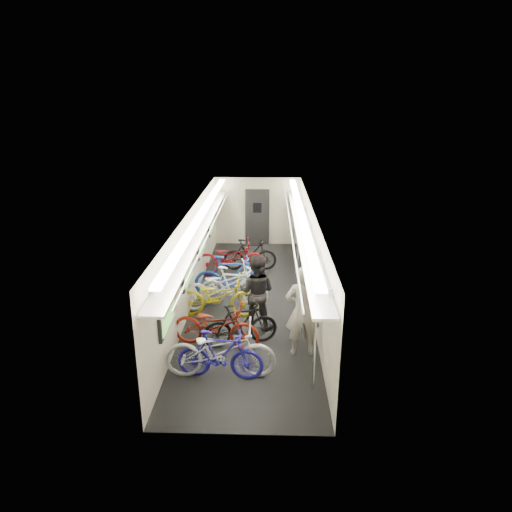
# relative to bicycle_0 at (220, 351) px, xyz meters

# --- Properties ---
(train_car_shell) EXTENTS (10.00, 10.00, 10.00)m
(train_car_shell) POSITION_rel_bicycle_0_xyz_m (0.08, 4.14, 1.11)
(train_car_shell) COLOR black
(train_car_shell) RESTS_ON ground
(bicycle_0) EXTENTS (2.09, 0.77, 1.09)m
(bicycle_0) POSITION_rel_bicycle_0_xyz_m (0.00, 0.00, 0.00)
(bicycle_0) COLOR #B3B2B7
(bicycle_0) RESTS_ON ground
(bicycle_1) EXTENTS (1.66, 0.60, 0.98)m
(bicycle_1) POSITION_rel_bicycle_0_xyz_m (0.01, -0.06, -0.06)
(bicycle_1) COLOR #1E1893
(bicycle_1) RESTS_ON ground
(bicycle_2) EXTENTS (1.97, 1.02, 0.99)m
(bicycle_2) POSITION_rel_bicycle_0_xyz_m (-0.21, 1.09, -0.05)
(bicycle_2) COLOR maroon
(bicycle_2) RESTS_ON ground
(bicycle_3) EXTENTS (1.67, 0.90, 0.97)m
(bicycle_3) POSITION_rel_bicycle_0_xyz_m (0.30, 1.17, -0.06)
(bicycle_3) COLOR black
(bicycle_3) RESTS_ON ground
(bicycle_4) EXTENTS (1.95, 0.70, 1.02)m
(bicycle_4) POSITION_rel_bicycle_0_xyz_m (-0.34, 2.53, -0.04)
(bicycle_4) COLOR gold
(bicycle_4) RESTS_ON ground
(bicycle_5) EXTENTS (1.81, 0.75, 1.06)m
(bicycle_5) POSITION_rel_bicycle_0_xyz_m (0.01, 3.08, -0.02)
(bicycle_5) COLOR white
(bicycle_5) RESTS_ON ground
(bicycle_6) EXTENTS (2.28, 1.35, 1.13)m
(bicycle_6) POSITION_rel_bicycle_0_xyz_m (-0.25, 3.03, 0.02)
(bicycle_6) COLOR silver
(bicycle_6) RESTS_ON ground
(bicycle_7) EXTENTS (1.94, 0.57, 1.16)m
(bicycle_7) POSITION_rel_bicycle_0_xyz_m (-0.10, 3.61, 0.04)
(bicycle_7) COLOR #1A3B9E
(bicycle_7) RESTS_ON ground
(bicycle_8) EXTENTS (2.12, 0.92, 1.08)m
(bicycle_8) POSITION_rel_bicycle_0_xyz_m (-0.26, 5.25, -0.01)
(bicycle_8) COLOR maroon
(bicycle_8) RESTS_ON ground
(bicycle_9) EXTENTS (1.65, 0.55, 0.98)m
(bicycle_9) POSITION_rel_bicycle_0_xyz_m (0.30, 5.72, -0.06)
(bicycle_9) COLOR black
(bicycle_9) RESTS_ON ground
(passenger_near) EXTENTS (0.72, 0.48, 1.92)m
(passenger_near) POSITION_rel_bicycle_0_xyz_m (1.57, 0.87, 0.42)
(passenger_near) COLOR gray
(passenger_near) RESTS_ON ground
(passenger_mid) EXTENTS (0.98, 0.85, 1.72)m
(passenger_mid) POSITION_rel_bicycle_0_xyz_m (0.62, 2.02, 0.32)
(passenger_mid) COLOR black
(passenger_mid) RESTS_ON ground
(backpack) EXTENTS (0.28, 0.19, 0.38)m
(backpack) POSITION_rel_bicycle_0_xyz_m (1.89, 1.66, 0.73)
(backpack) COLOR red
(backpack) RESTS_ON passenger_near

